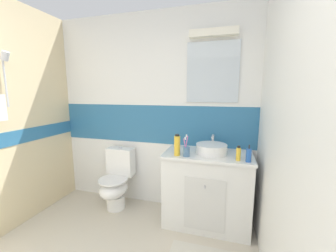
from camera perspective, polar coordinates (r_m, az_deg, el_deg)
wall_back_tiled at (r=2.71m, az=-3.94°, el=3.97°), size 3.20×0.20×2.50m
wall_right_plain at (r=1.38m, az=33.30°, el=-3.29°), size 0.10×3.48×2.50m
vanity_cabinet at (r=2.49m, az=10.82°, el=-16.79°), size 0.96×0.54×0.85m
sink_basin at (r=2.30m, az=12.07°, el=-6.15°), size 0.34×0.38×0.18m
toilet at (r=2.86m, az=-14.21°, el=-14.62°), size 0.37×0.50×0.79m
toothbrush_cup at (r=2.16m, az=5.13°, el=-6.96°), size 0.07×0.07×0.23m
soap_dispenser at (r=2.13m, az=21.63°, el=-7.58°), size 0.05×0.05×0.17m
shampoo_bottle_tall at (r=2.18m, az=2.56°, el=-5.40°), size 0.06×0.06×0.23m
deodorant_spray_can at (r=2.14m, az=19.10°, el=-7.31°), size 0.04×0.04×0.15m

